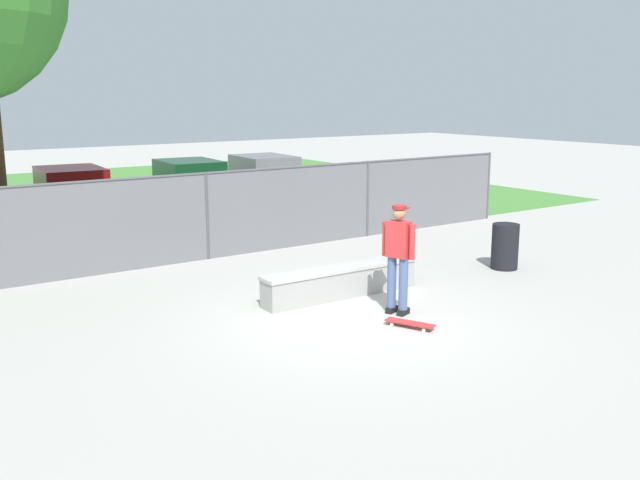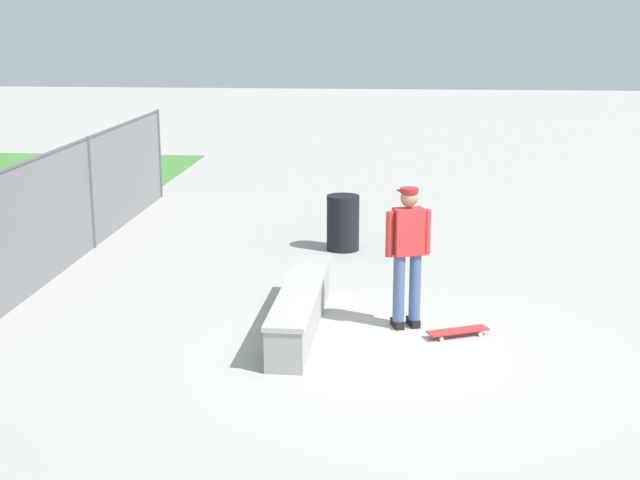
# 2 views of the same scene
# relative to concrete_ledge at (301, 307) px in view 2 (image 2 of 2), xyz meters

# --- Properties ---
(ground_plane) EXTENTS (80.00, 80.00, 0.00)m
(ground_plane) POSITION_rel_concrete_ledge_xyz_m (-0.69, -1.16, -0.28)
(ground_plane) COLOR #ADAAA3
(concrete_ledge) EXTENTS (3.17, 0.54, 0.56)m
(concrete_ledge) POSITION_rel_concrete_ledge_xyz_m (0.00, 0.00, 0.00)
(concrete_ledge) COLOR #999993
(concrete_ledge) RESTS_ON ground
(skateboarder) EXTENTS (0.38, 0.57, 1.84)m
(skateboarder) POSITION_rel_concrete_ledge_xyz_m (0.16, -1.36, 0.75)
(skateboarder) COLOR black
(skateboarder) RESTS_ON ground
(skateboard) EXTENTS (0.51, 0.81, 0.09)m
(skateboard) POSITION_rel_concrete_ledge_xyz_m (-0.14, -2.01, -0.21)
(skateboard) COLOR red
(skateboard) RESTS_ON ground
(trash_bin) EXTENTS (0.56, 0.56, 0.95)m
(trash_bin) POSITION_rel_concrete_ledge_xyz_m (4.05, -0.29, 0.19)
(trash_bin) COLOR black
(trash_bin) RESTS_ON ground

